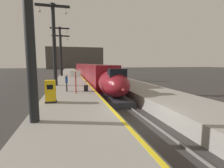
% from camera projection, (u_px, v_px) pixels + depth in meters
% --- Properties ---
extents(ground_plane, '(260.00, 260.00, 0.00)m').
position_uv_depth(ground_plane, '(143.00, 127.00, 10.10)').
color(ground_plane, '#33302D').
extents(platform_left, '(4.80, 110.00, 1.05)m').
position_uv_depth(platform_left, '(70.00, 80.00, 32.82)').
color(platform_left, gray).
rests_on(platform_left, ground).
extents(platform_right, '(4.80, 110.00, 1.05)m').
position_uv_depth(platform_right, '(110.00, 79.00, 34.82)').
color(platform_right, gray).
rests_on(platform_right, ground).
extents(platform_left_safety_stripe, '(0.20, 107.80, 0.01)m').
position_uv_depth(platform_left_safety_stripe, '(82.00, 77.00, 33.32)').
color(platform_left_safety_stripe, yellow).
rests_on(platform_left_safety_stripe, platform_left).
extents(rail_main_left, '(0.08, 110.00, 0.12)m').
position_uv_depth(rail_main_left, '(86.00, 81.00, 36.34)').
color(rail_main_left, slate).
rests_on(rail_main_left, ground).
extents(rail_main_right, '(0.08, 110.00, 0.12)m').
position_uv_depth(rail_main_right, '(93.00, 80.00, 36.71)').
color(rail_main_right, slate).
rests_on(rail_main_right, ground).
extents(highspeed_train_main, '(2.92, 56.34, 3.60)m').
position_uv_depth(highspeed_train_main, '(87.00, 71.00, 40.02)').
color(highspeed_train_main, maroon).
rests_on(highspeed_train_main, ground).
extents(station_column_mid, '(4.00, 0.68, 9.86)m').
position_uv_depth(station_column_mid, '(54.00, 38.00, 20.38)').
color(station_column_mid, black).
rests_on(station_column_mid, platform_left).
extents(station_column_far, '(4.00, 0.68, 10.40)m').
position_uv_depth(station_column_far, '(60.00, 47.00, 35.89)').
color(station_column_far, black).
rests_on(station_column_far, platform_left).
extents(station_column_distant, '(4.00, 0.68, 9.22)m').
position_uv_depth(station_column_distant, '(61.00, 51.00, 38.59)').
color(station_column_distant, black).
rests_on(station_column_distant, platform_left).
extents(passenger_near_edge, '(0.23, 0.57, 1.69)m').
position_uv_depth(passenger_near_edge, '(67.00, 81.00, 16.58)').
color(passenger_near_edge, '#23232D').
rests_on(passenger_near_edge, platform_left).
extents(rolling_suitcase, '(0.40, 0.22, 0.98)m').
position_uv_depth(rolling_suitcase, '(86.00, 88.00, 16.82)').
color(rolling_suitcase, black).
rests_on(rolling_suitcase, platform_left).
extents(ticket_machine_yellow, '(0.76, 0.62, 1.60)m').
position_uv_depth(ticket_machine_yellow, '(51.00, 92.00, 11.86)').
color(ticket_machine_yellow, yellow).
rests_on(ticket_machine_yellow, platform_left).
extents(departure_info_board, '(0.90, 0.10, 2.12)m').
position_uv_depth(departure_info_board, '(76.00, 77.00, 15.45)').
color(departure_info_board, maroon).
rests_on(departure_info_board, platform_left).
extents(terminus_back_wall, '(36.00, 2.00, 14.00)m').
position_uv_depth(terminus_back_wall, '(76.00, 58.00, 107.26)').
color(terminus_back_wall, '#4C4742').
rests_on(terminus_back_wall, ground).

